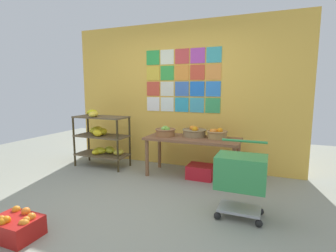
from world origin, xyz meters
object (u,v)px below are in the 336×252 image
object	(u,v)px
produce_crate_under_table	(201,172)
fruit_basket_right	(217,134)
fruit_basket_back_right	(165,131)
shopping_cart	(241,174)
fruit_basket_left	(194,132)
banana_shelf_unit	(101,135)
display_table	(192,143)
orange_crate_foreground	(16,226)

from	to	relation	value
produce_crate_under_table	fruit_basket_right	bearing A→B (deg)	22.39
fruit_basket_back_right	produce_crate_under_table	world-z (taller)	fruit_basket_back_right
fruit_basket_right	shopping_cart	distance (m)	1.30
fruit_basket_right	shopping_cart	bearing A→B (deg)	-66.28
fruit_basket_left	produce_crate_under_table	size ratio (longest dim) A/B	0.94
banana_shelf_unit	fruit_basket_left	world-z (taller)	banana_shelf_unit
display_table	produce_crate_under_table	size ratio (longest dim) A/B	3.66
fruit_basket_right	produce_crate_under_table	world-z (taller)	fruit_basket_right
produce_crate_under_table	banana_shelf_unit	bearing A→B (deg)	-178.82
banana_shelf_unit	display_table	world-z (taller)	banana_shelf_unit
banana_shelf_unit	fruit_basket_right	distance (m)	2.14
banana_shelf_unit	shopping_cart	bearing A→B (deg)	-21.49
display_table	fruit_basket_left	size ratio (longest dim) A/B	3.87
banana_shelf_unit	display_table	size ratio (longest dim) A/B	0.68
display_table	orange_crate_foreground	bearing A→B (deg)	-114.62
display_table	shopping_cart	world-z (taller)	shopping_cart
fruit_basket_right	banana_shelf_unit	bearing A→B (deg)	-176.44
banana_shelf_unit	fruit_basket_left	bearing A→B (deg)	5.70
display_table	fruit_basket_left	xyz separation A→B (m)	(-0.01, 0.11, 0.16)
produce_crate_under_table	display_table	bearing A→B (deg)	171.92
display_table	produce_crate_under_table	world-z (taller)	display_table
fruit_basket_right	shopping_cart	size ratio (longest dim) A/B	0.39
banana_shelf_unit	display_table	bearing A→B (deg)	1.98
display_table	shopping_cart	xyz separation A→B (m)	(0.89, -1.10, -0.07)
produce_crate_under_table	fruit_basket_left	bearing A→B (deg)	139.51
banana_shelf_unit	orange_crate_foreground	bearing A→B (deg)	-73.43
fruit_basket_back_right	shopping_cart	world-z (taller)	shopping_cart
produce_crate_under_table	shopping_cart	world-z (taller)	shopping_cart
display_table	shopping_cart	size ratio (longest dim) A/B	1.79
produce_crate_under_table	fruit_basket_back_right	bearing A→B (deg)	-179.17
display_table	banana_shelf_unit	bearing A→B (deg)	-178.02
shopping_cart	produce_crate_under_table	bearing A→B (deg)	136.77
produce_crate_under_table	orange_crate_foreground	distance (m)	2.62
display_table	fruit_basket_back_right	xyz separation A→B (m)	(-0.46, -0.03, 0.16)
fruit_basket_back_right	orange_crate_foreground	xyz separation A→B (m)	(-0.61, -2.31, -0.62)
display_table	orange_crate_foreground	distance (m)	2.61
fruit_basket_right	display_table	bearing A→B (deg)	-169.25
orange_crate_foreground	fruit_basket_right	bearing A→B (deg)	58.97
fruit_basket_left	orange_crate_foreground	distance (m)	2.74
fruit_basket_back_right	orange_crate_foreground	size ratio (longest dim) A/B	0.74
display_table	shopping_cart	bearing A→B (deg)	-50.94
display_table	orange_crate_foreground	xyz separation A→B (m)	(-1.07, -2.34, -0.46)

